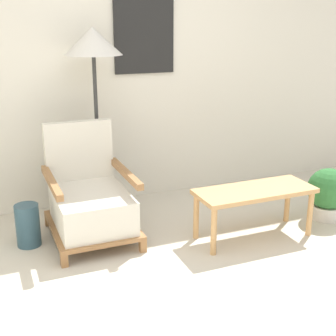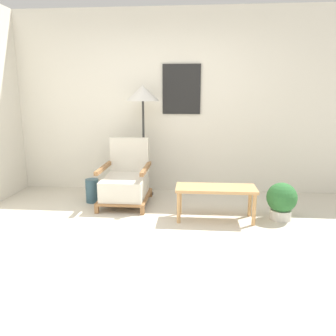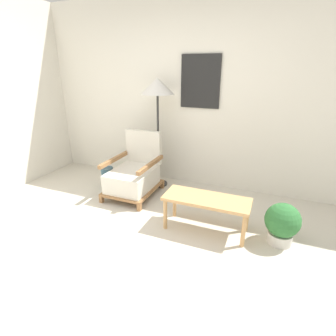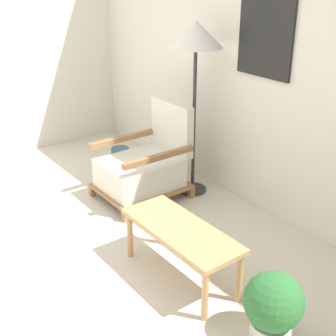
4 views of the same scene
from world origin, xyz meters
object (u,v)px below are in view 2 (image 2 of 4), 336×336
object	(u,v)px
coffee_table	(216,191)
potted_plant	(282,200)
armchair	(126,182)
floor_lamp	(143,98)
vase	(92,191)

from	to	relation	value
coffee_table	potted_plant	bearing A→B (deg)	4.76
armchair	floor_lamp	size ratio (longest dim) A/B	0.54
coffee_table	potted_plant	world-z (taller)	potted_plant
coffee_table	vase	world-z (taller)	coffee_table
armchair	vase	size ratio (longest dim) A/B	2.65
floor_lamp	vase	world-z (taller)	floor_lamp
floor_lamp	vase	distance (m)	1.48
potted_plant	floor_lamp	bearing A→B (deg)	154.10
vase	floor_lamp	bearing A→B (deg)	31.33
floor_lamp	armchair	bearing A→B (deg)	-113.67
armchair	vase	xyz separation A→B (m)	(-0.48, 0.02, -0.14)
floor_lamp	coffee_table	bearing A→B (deg)	-42.99
floor_lamp	vase	size ratio (longest dim) A/B	4.88
potted_plant	armchair	bearing A→B (deg)	167.50
potted_plant	coffee_table	bearing A→B (deg)	-175.24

